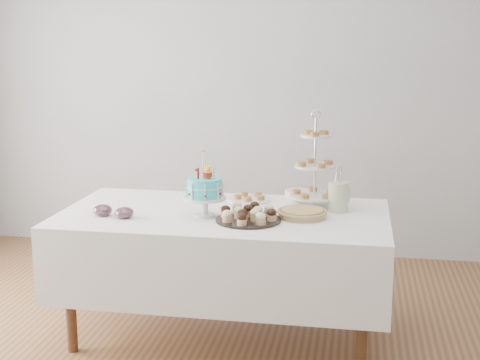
% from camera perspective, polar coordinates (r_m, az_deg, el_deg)
% --- Properties ---
extents(floor, '(5.00, 5.00, 0.00)m').
position_cam_1_polar(floor, '(3.93, -2.24, -14.83)').
color(floor, brown).
rests_on(floor, ground).
extents(walls, '(5.04, 4.04, 2.70)m').
position_cam_1_polar(walls, '(3.54, -2.42, 5.11)').
color(walls, '#989A9D').
rests_on(walls, floor).
extents(table, '(1.92, 1.02, 0.77)m').
position_cam_1_polar(table, '(4.00, -1.39, -5.95)').
color(table, white).
rests_on(table, floor).
extents(birthday_cake, '(0.25, 0.25, 0.38)m').
position_cam_1_polar(birthday_cake, '(3.83, -3.03, -1.62)').
color(birthday_cake, silver).
rests_on(birthday_cake, table).
extents(cupcake_tray, '(0.37, 0.37, 0.08)m').
position_cam_1_polar(cupcake_tray, '(3.74, 0.73, -2.91)').
color(cupcake_tray, black).
rests_on(cupcake_tray, table).
extents(pie, '(0.29, 0.29, 0.05)m').
position_cam_1_polar(pie, '(3.84, 5.32, -2.81)').
color(pie, tan).
rests_on(pie, table).
extents(tiered_stand, '(0.30, 0.30, 0.59)m').
position_cam_1_polar(tiered_stand, '(4.05, 6.41, 1.13)').
color(tiered_stand, silver).
rests_on(tiered_stand, table).
extents(plate_stack, '(0.16, 0.16, 0.06)m').
position_cam_1_polar(plate_stack, '(4.26, 4.92, -1.28)').
color(plate_stack, silver).
rests_on(plate_stack, table).
extents(pastry_plate, '(0.27, 0.27, 0.04)m').
position_cam_1_polar(pastry_plate, '(4.22, 0.84, -1.52)').
color(pastry_plate, silver).
rests_on(pastry_plate, table).
extents(jam_bowl_a, '(0.11, 0.11, 0.06)m').
position_cam_1_polar(jam_bowl_a, '(3.86, -9.85, -2.78)').
color(jam_bowl_a, silver).
rests_on(jam_bowl_a, table).
extents(jam_bowl_b, '(0.11, 0.11, 0.07)m').
position_cam_1_polar(jam_bowl_b, '(3.94, -11.65, -2.55)').
color(jam_bowl_b, silver).
rests_on(jam_bowl_b, table).
extents(utensil_pitcher, '(0.13, 0.12, 0.27)m').
position_cam_1_polar(utensil_pitcher, '(3.98, 8.40, -1.32)').
color(utensil_pitcher, silver).
rests_on(utensil_pitcher, table).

